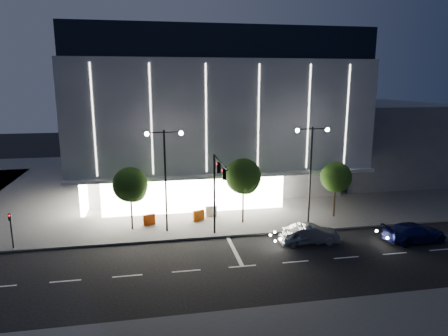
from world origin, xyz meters
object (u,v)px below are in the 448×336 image
street_lamp_east (311,160)px  barrier_c (199,215)px  tree_left (131,187)px  traffic_mast (217,182)px  ped_signal_far (11,227)px  tree_mid (244,178)px  street_lamp_west (165,166)px  barrier_a (149,220)px  car_lead (301,236)px  car_third (415,233)px  car_second (311,234)px  barrier_d (211,211)px  tree_right (336,179)px

street_lamp_east → barrier_c: street_lamp_east is taller
street_lamp_east → tree_left: street_lamp_east is taller
traffic_mast → barrier_c: traffic_mast is taller
ped_signal_far → tree_mid: size_ratio=0.49×
street_lamp_west → barrier_a: 5.81m
street_lamp_east → barrier_a: bearing=172.9°
tree_mid → car_lead: (3.58, -5.44, -3.71)m
tree_mid → car_third: tree_mid is taller
car_lead → car_third: (9.32, -1.21, 0.14)m
traffic_mast → car_second: 8.79m
ped_signal_far → barrier_d: (16.37, 4.71, -1.24)m
tree_left → street_lamp_west: bearing=-18.9°
barrier_c → tree_mid: bearing=-37.3°
traffic_mast → tree_left: (-6.97, 3.68, -0.99)m
traffic_mast → tree_left: 7.95m
ped_signal_far → barrier_c: (15.02, 3.67, -1.24)m
street_lamp_east → barrier_a: (-14.53, 1.80, -5.31)m
car_second → barrier_c: bearing=59.0°
street_lamp_east → car_second: bearing=-109.2°
barrier_a → barrier_d: same height
tree_left → car_third: tree_left is taller
street_lamp_west → barrier_d: size_ratio=8.18×
tree_left → car_third: (22.90, -6.66, -3.26)m
street_lamp_east → traffic_mast: bearing=-163.5°
traffic_mast → tree_mid: bearing=50.6°
tree_left → tree_mid: 10.00m
traffic_mast → barrier_c: (-0.98, 4.83, -4.38)m
car_third → barrier_c: 18.62m
street_lamp_east → barrier_d: street_lamp_east is taller
tree_mid → barrier_d: 5.04m
traffic_mast → barrier_a: 8.34m
car_second → barrier_d: 10.36m
car_lead → street_lamp_east: bearing=-34.0°
traffic_mast → ped_signal_far: size_ratio=2.36×
street_lamp_west → car_third: size_ratio=1.70×
car_third → barrier_a: car_third is taller
street_lamp_east → car_third: street_lamp_east is taller
street_lamp_east → car_third: 10.33m
car_third → tree_right: bearing=27.2°
traffic_mast → street_lamp_west: 4.89m
tree_left → ped_signal_far: bearing=-164.4°
tree_mid → street_lamp_west: bearing=-171.7°
car_lead → street_lamp_west: bearing=61.8°
tree_left → barrier_d: 8.37m
tree_left → barrier_d: size_ratio=5.20×
tree_mid → barrier_a: size_ratio=5.59×
tree_mid → barrier_a: bearing=174.8°
tree_right → street_lamp_east: bearing=-161.4°
car_lead → barrier_a: bearing=57.3°
tree_mid → barrier_d: size_ratio=5.59×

